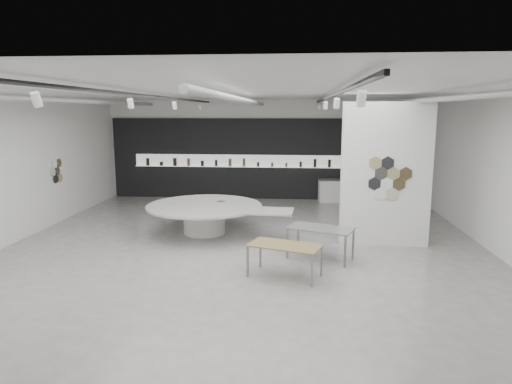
# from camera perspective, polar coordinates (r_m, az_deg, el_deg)

# --- Properties ---
(room) EXTENTS (12.02, 14.02, 3.82)m
(room) POSITION_cam_1_polar(r_m,az_deg,el_deg) (10.71, -2.23, 3.11)
(room) COLOR #9A9691
(room) RESTS_ON ground
(back_wall_display) EXTENTS (11.80, 0.27, 3.10)m
(back_wall_display) POSITION_cam_1_polar(r_m,az_deg,el_deg) (17.63, 0.64, 4.13)
(back_wall_display) COLOR black
(back_wall_display) RESTS_ON ground
(partition_column) EXTENTS (2.20, 0.38, 3.60)m
(partition_column) POSITION_cam_1_polar(r_m,az_deg,el_deg) (11.87, 15.90, 2.08)
(partition_column) COLOR white
(partition_column) RESTS_ON ground
(display_island) EXTENTS (4.18, 3.38, 0.82)m
(display_island) POSITION_cam_1_polar(r_m,az_deg,el_deg) (12.76, -6.18, -2.85)
(display_island) COLOR white
(display_island) RESTS_ON ground
(sample_table_wood) EXTENTS (1.61, 1.17, 0.68)m
(sample_table_wood) POSITION_cam_1_polar(r_m,az_deg,el_deg) (9.41, 3.62, -6.88)
(sample_table_wood) COLOR olive
(sample_table_wood) RESTS_ON ground
(sample_table_stone) EXTENTS (1.62, 1.22, 0.74)m
(sample_table_stone) POSITION_cam_1_polar(r_m,az_deg,el_deg) (10.58, 8.07, -4.76)
(sample_table_stone) COLOR slate
(sample_table_stone) RESTS_ON ground
(kitchen_counter) EXTENTS (1.53, 0.70, 1.17)m
(kitchen_counter) POSITION_cam_1_polar(r_m,az_deg,el_deg) (17.42, 10.24, 0.18)
(kitchen_counter) COLOR white
(kitchen_counter) RESTS_ON ground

